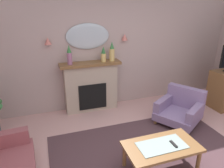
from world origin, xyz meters
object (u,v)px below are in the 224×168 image
Objects in this scene: wall_mirror at (88,36)px; tv_remote at (174,144)px; armchair_in_corner at (180,108)px; wall_sconce_right at (125,37)px; coffee_table at (162,148)px; mantel_vase_right at (112,52)px; mantel_vase_left at (103,54)px; mantel_vase_centre at (69,55)px; wall_sconce_left at (48,41)px; fireplace at (91,87)px.

tv_remote is (0.69, -2.44, -1.26)m from wall_mirror.
wall_sconce_right is at bearing 122.96° from armchair_in_corner.
coffee_table is at bearing -98.02° from wall_sconce_right.
wall_mirror reaches higher than mantel_vase_right.
wall_mirror is (-0.50, 0.17, 0.35)m from mantel_vase_right.
mantel_vase_left is at bearing 99.62° from tv_remote.
wall_sconce_right is at bearing 86.07° from tv_remote.
mantel_vase_centre is 0.43× the size of wall_mirror.
wall_sconce_right is at bearing -3.37° from wall_mirror.
coffee_table is (1.37, -2.35, -1.28)m from wall_sconce_left.
coffee_table is 6.88× the size of tv_remote.
wall_mirror is at bearing 105.66° from tv_remote.
fireplace is 2.41m from tv_remote.
mantel_vase_centre is at bearing 113.46° from coffee_table.
wall_mirror is at bearing 142.03° from armchair_in_corner.
wall_sconce_left is at bearing 174.04° from mantel_vase_left.
mantel_vase_right is at bearing 0.00° from mantel_vase_left.
wall_mirror is at bearing 150.46° from mantel_vase_left.
wall_sconce_left reaches higher than mantel_vase_right.
mantel_vase_centre is 2.60× the size of tv_remote.
mantel_vase_centre reaches higher than tv_remote.
armchair_in_corner is at bearing -34.79° from fireplace.
tv_remote is at bearing -80.38° from mantel_vase_left.
fireplace is at bearing 174.61° from mantel_vase_left.
mantel_vase_centre is at bearing -16.70° from wall_sconce_left.
coffee_table is (0.52, -2.26, -0.19)m from fireplace.
fireplace reaches higher than armchair_in_corner.
wall_sconce_right reaches higher than armchair_in_corner.
wall_mirror is at bearing 176.63° from wall_sconce_right.
armchair_in_corner is at bearing 44.31° from coffee_table.
wall_sconce_right reaches higher than fireplace.
armchair_in_corner is (1.66, -1.15, -0.27)m from fireplace.
coffee_table is (0.52, -2.40, -1.33)m from wall_mirror.
wall_mirror is at bearing 3.37° from wall_sconce_left.
fireplace is 3.10× the size of mantel_vase_right.
wall_sconce_left and wall_sconce_right have the same top height.
wall_sconce_left is (-0.85, -0.05, -0.05)m from wall_mirror.
wall_sconce_left reaches higher than mantel_vase_centre.
mantel_vase_left is at bearing 140.38° from armchair_in_corner.
wall_mirror reaches higher than fireplace.
wall_sconce_right is at bearing 18.92° from mantel_vase_right.
mantel_vase_centre is (-0.45, -0.03, 0.79)m from fireplace.
mantel_vase_left is 1.20m from wall_sconce_left.
mantel_vase_right is 0.39× the size of armchair_in_corner.
wall_mirror is 0.87× the size of coffee_table.
fireplace is at bearing 106.58° from tv_remote.
wall_sconce_left reaches higher than mantel_vase_left.
mantel_vase_left is 2.16× the size of tv_remote.
mantel_vase_right is 3.13× the size of wall_sconce_left.
tv_remote is at bearing -130.07° from armchair_in_corner.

